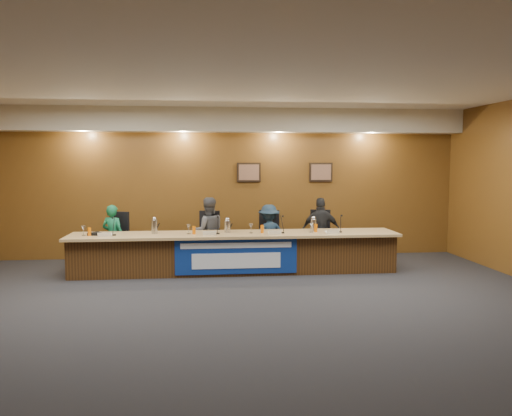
# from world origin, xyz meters

# --- Properties ---
(floor) EXTENTS (10.00, 10.00, 0.00)m
(floor) POSITION_xyz_m (0.00, 0.00, 0.00)
(floor) COLOR black
(floor) RESTS_ON ground
(ceiling) EXTENTS (10.00, 8.00, 0.04)m
(ceiling) POSITION_xyz_m (0.00, 0.00, 3.20)
(ceiling) COLOR silver
(ceiling) RESTS_ON wall_back
(wall_back) EXTENTS (10.00, 0.04, 3.20)m
(wall_back) POSITION_xyz_m (0.00, 4.00, 1.60)
(wall_back) COLOR brown
(wall_back) RESTS_ON floor
(soffit) EXTENTS (10.00, 0.50, 0.50)m
(soffit) POSITION_xyz_m (0.00, 3.75, 2.95)
(soffit) COLOR beige
(soffit) RESTS_ON wall_back
(dais_body) EXTENTS (6.00, 0.80, 0.70)m
(dais_body) POSITION_xyz_m (0.00, 2.40, 0.35)
(dais_body) COLOR #422711
(dais_body) RESTS_ON floor
(dais_top) EXTENTS (6.10, 0.95, 0.05)m
(dais_top) POSITION_xyz_m (0.00, 2.35, 0.72)
(dais_top) COLOR tan
(dais_top) RESTS_ON dais_body
(banner) EXTENTS (2.20, 0.02, 0.65)m
(banner) POSITION_xyz_m (0.00, 1.99, 0.38)
(banner) COLOR navy
(banner) RESTS_ON dais_body
(banner_text_upper) EXTENTS (2.00, 0.01, 0.10)m
(banner_text_upper) POSITION_xyz_m (0.00, 1.97, 0.58)
(banner_text_upper) COLOR silver
(banner_text_upper) RESTS_ON banner
(banner_text_lower) EXTENTS (1.60, 0.01, 0.28)m
(banner_text_lower) POSITION_xyz_m (0.00, 1.97, 0.30)
(banner_text_lower) COLOR silver
(banner_text_lower) RESTS_ON banner
(wall_photo_left) EXTENTS (0.52, 0.04, 0.42)m
(wall_photo_left) POSITION_xyz_m (0.40, 3.97, 1.85)
(wall_photo_left) COLOR black
(wall_photo_left) RESTS_ON wall_back
(wall_photo_right) EXTENTS (0.52, 0.04, 0.42)m
(wall_photo_right) POSITION_xyz_m (2.00, 3.97, 1.85)
(wall_photo_right) COLOR black
(wall_photo_right) RESTS_ON wall_back
(panelist_a) EXTENTS (0.53, 0.44, 1.24)m
(panelist_a) POSITION_xyz_m (-2.36, 3.06, 0.62)
(panelist_a) COLOR #115E39
(panelist_a) RESTS_ON floor
(panelist_b) EXTENTS (0.73, 0.60, 1.37)m
(panelist_b) POSITION_xyz_m (-0.50, 3.06, 0.69)
(panelist_b) COLOR #45464A
(panelist_b) RESTS_ON floor
(panelist_c) EXTENTS (0.87, 0.62, 1.22)m
(panelist_c) POSITION_xyz_m (0.73, 3.06, 0.61)
(panelist_c) COLOR #15283A
(panelist_c) RESTS_ON floor
(panelist_d) EXTENTS (0.83, 0.43, 1.35)m
(panelist_d) POSITION_xyz_m (1.80, 3.06, 0.68)
(panelist_d) COLOR black
(panelist_d) RESTS_ON floor
(office_chair_a) EXTENTS (0.62, 0.62, 0.08)m
(office_chair_a) POSITION_xyz_m (-2.36, 3.16, 0.48)
(office_chair_a) COLOR black
(office_chair_a) RESTS_ON floor
(office_chair_b) EXTENTS (0.55, 0.55, 0.08)m
(office_chair_b) POSITION_xyz_m (-0.50, 3.16, 0.48)
(office_chair_b) COLOR black
(office_chair_b) RESTS_ON floor
(office_chair_c) EXTENTS (0.57, 0.57, 0.08)m
(office_chair_c) POSITION_xyz_m (0.73, 3.16, 0.48)
(office_chair_c) COLOR black
(office_chair_c) RESTS_ON floor
(office_chair_d) EXTENTS (0.59, 0.59, 0.08)m
(office_chair_d) POSITION_xyz_m (1.80, 3.16, 0.48)
(office_chair_d) COLOR black
(office_chair_d) RESTS_ON floor
(nameplate_a) EXTENTS (0.24, 0.08, 0.10)m
(nameplate_a) POSITION_xyz_m (-2.34, 2.13, 0.80)
(nameplate_a) COLOR white
(nameplate_a) RESTS_ON dais_top
(microphone_a) EXTENTS (0.07, 0.07, 0.02)m
(microphone_a) POSITION_xyz_m (-2.20, 2.27, 0.76)
(microphone_a) COLOR black
(microphone_a) RESTS_ON dais_top
(juice_glass_a) EXTENTS (0.06, 0.06, 0.15)m
(juice_glass_a) POSITION_xyz_m (-2.63, 2.27, 0.82)
(juice_glass_a) COLOR #E06605
(juice_glass_a) RESTS_ON dais_top
(water_glass_a) EXTENTS (0.08, 0.08, 0.18)m
(water_glass_a) POSITION_xyz_m (-2.74, 2.29, 0.84)
(water_glass_a) COLOR silver
(water_glass_a) RESTS_ON dais_top
(nameplate_b) EXTENTS (0.24, 0.08, 0.10)m
(nameplate_b) POSITION_xyz_m (-0.48, 2.13, 0.80)
(nameplate_b) COLOR white
(nameplate_b) RESTS_ON dais_top
(microphone_b) EXTENTS (0.07, 0.07, 0.02)m
(microphone_b) POSITION_xyz_m (-0.32, 2.28, 0.76)
(microphone_b) COLOR black
(microphone_b) RESTS_ON dais_top
(juice_glass_b) EXTENTS (0.06, 0.06, 0.15)m
(juice_glass_b) POSITION_xyz_m (-0.76, 2.28, 0.82)
(juice_glass_b) COLOR #E06605
(juice_glass_b) RESTS_ON dais_top
(water_glass_b) EXTENTS (0.08, 0.08, 0.18)m
(water_glass_b) POSITION_xyz_m (-0.86, 2.31, 0.84)
(water_glass_b) COLOR silver
(water_glass_b) RESTS_ON dais_top
(nameplate_c) EXTENTS (0.24, 0.08, 0.10)m
(nameplate_c) POSITION_xyz_m (0.72, 2.09, 0.80)
(nameplate_c) COLOR white
(nameplate_c) RESTS_ON dais_top
(microphone_c) EXTENTS (0.07, 0.07, 0.02)m
(microphone_c) POSITION_xyz_m (0.87, 2.25, 0.76)
(microphone_c) COLOR black
(microphone_c) RESTS_ON dais_top
(juice_glass_c) EXTENTS (0.06, 0.06, 0.15)m
(juice_glass_c) POSITION_xyz_m (0.50, 2.31, 0.82)
(juice_glass_c) COLOR #E06605
(juice_glass_c) RESTS_ON dais_top
(water_glass_c) EXTENTS (0.08, 0.08, 0.18)m
(water_glass_c) POSITION_xyz_m (0.29, 2.31, 0.84)
(water_glass_c) COLOR silver
(water_glass_c) RESTS_ON dais_top
(nameplate_d) EXTENTS (0.24, 0.08, 0.10)m
(nameplate_d) POSITION_xyz_m (1.79, 2.07, 0.80)
(nameplate_d) COLOR white
(nameplate_d) RESTS_ON dais_top
(microphone_d) EXTENTS (0.07, 0.07, 0.02)m
(microphone_d) POSITION_xyz_m (1.98, 2.25, 0.76)
(microphone_d) COLOR black
(microphone_d) RESTS_ON dais_top
(juice_glass_d) EXTENTS (0.06, 0.06, 0.15)m
(juice_glass_d) POSITION_xyz_m (1.53, 2.33, 0.82)
(juice_glass_d) COLOR #E06605
(juice_glass_d) RESTS_ON dais_top
(water_glass_d) EXTENTS (0.08, 0.08, 0.18)m
(water_glass_d) POSITION_xyz_m (1.43, 2.27, 0.84)
(water_glass_d) COLOR silver
(water_glass_d) RESTS_ON dais_top
(carafe_left) EXTENTS (0.11, 0.11, 0.26)m
(carafe_left) POSITION_xyz_m (-1.49, 2.41, 0.88)
(carafe_left) COLOR silver
(carafe_left) RESTS_ON dais_top
(carafe_mid) EXTENTS (0.12, 0.12, 0.23)m
(carafe_mid) POSITION_xyz_m (-0.14, 2.43, 0.86)
(carafe_mid) COLOR silver
(carafe_mid) RESTS_ON dais_top
(carafe_right) EXTENTS (0.12, 0.12, 0.23)m
(carafe_right) POSITION_xyz_m (1.50, 2.42, 0.87)
(carafe_right) COLOR silver
(carafe_right) RESTS_ON dais_top
(speakerphone) EXTENTS (0.32, 0.32, 0.05)m
(speakerphone) POSITION_xyz_m (-2.53, 2.34, 0.78)
(speakerphone) COLOR black
(speakerphone) RESTS_ON dais_top
(paper_stack) EXTENTS (0.26, 0.33, 0.01)m
(paper_stack) POSITION_xyz_m (1.83, 2.31, 0.75)
(paper_stack) COLOR white
(paper_stack) RESTS_ON dais_top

